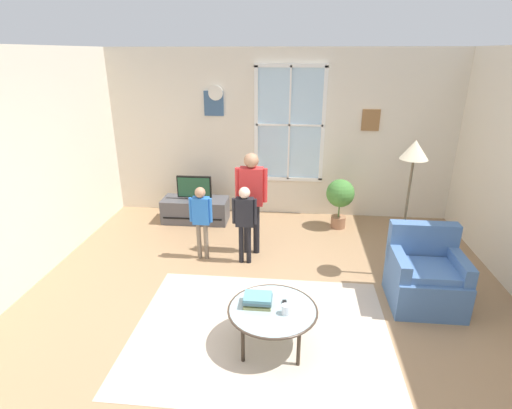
{
  "coord_description": "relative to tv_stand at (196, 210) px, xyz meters",
  "views": [
    {
      "loc": [
        0.27,
        -3.52,
        2.68
      ],
      "look_at": [
        -0.14,
        0.52,
        1.12
      ],
      "focal_mm": 27.97,
      "sensor_mm": 36.0,
      "label": 1
    }
  ],
  "objects": [
    {
      "name": "person_red_shirt",
      "position": [
        1.06,
        -1.03,
        0.71
      ],
      "size": [
        0.44,
        0.2,
        1.45
      ],
      "color": "black",
      "rests_on": "ground_plane"
    },
    {
      "name": "coffee_table",
      "position": [
        1.47,
        -2.93,
        0.19
      ],
      "size": [
        0.86,
        0.86,
        0.42
      ],
      "color": "#99B2B7",
      "rests_on": "ground_plane"
    },
    {
      "name": "book_stack",
      "position": [
        1.33,
        -2.88,
        0.27
      ],
      "size": [
        0.27,
        0.2,
        0.11
      ],
      "color": "#92955B",
      "rests_on": "coffee_table"
    },
    {
      "name": "cup",
      "position": [
        1.6,
        -2.99,
        0.26
      ],
      "size": [
        0.08,
        0.08,
        0.1
      ],
      "primitive_type": "cylinder",
      "color": "white",
      "rests_on": "coffee_table"
    },
    {
      "name": "floor_lamp",
      "position": [
        2.99,
        -1.48,
        1.27
      ],
      "size": [
        0.32,
        0.32,
        1.75
      ],
      "color": "black",
      "rests_on": "ground_plane"
    },
    {
      "name": "remote_near_books",
      "position": [
        1.59,
        -2.86,
        0.22
      ],
      "size": [
        0.06,
        0.14,
        0.02
      ],
      "primitive_type": "cube",
      "rotation": [
        0.0,
        0.0,
        0.11
      ],
      "color": "black",
      "rests_on": "coffee_table"
    },
    {
      "name": "back_wall",
      "position": [
        1.36,
        0.58,
        1.19
      ],
      "size": [
        5.73,
        0.17,
        2.76
      ],
      "color": "beige",
      "rests_on": "ground_plane"
    },
    {
      "name": "armchair",
      "position": [
        3.13,
        -2.04,
        0.13
      ],
      "size": [
        0.76,
        0.74,
        0.87
      ],
      "color": "#476B9E",
      "rests_on": "ground_plane"
    },
    {
      "name": "television",
      "position": [
        0.0,
        -0.0,
        0.4
      ],
      "size": [
        0.57,
        0.08,
        0.39
      ],
      "color": "#4C4C4C",
      "rests_on": "tv_stand"
    },
    {
      "name": "person_blue_shirt",
      "position": [
        0.41,
        -1.27,
        0.45
      ],
      "size": [
        0.31,
        0.14,
        1.03
      ],
      "color": "#726656",
      "rests_on": "ground_plane"
    },
    {
      "name": "tv_stand",
      "position": [
        0.0,
        0.0,
        0.0
      ],
      "size": [
        1.08,
        0.49,
        0.4
      ],
      "color": "#4C4C51",
      "rests_on": "ground_plane"
    },
    {
      "name": "ground_plane",
      "position": [
        1.36,
        -2.56,
        -0.21
      ],
      "size": [
        6.33,
        6.77,
        0.02
      ],
      "primitive_type": "cube",
      "color": "#9E7A56"
    },
    {
      "name": "potted_plant_by_window",
      "position": [
        2.37,
        -0.03,
        0.34
      ],
      "size": [
        0.45,
        0.45,
        0.81
      ],
      "color": "#9E6B4C",
      "rests_on": "ground_plane"
    },
    {
      "name": "area_rug",
      "position": [
        1.35,
        -2.75,
        -0.19
      ],
      "size": [
        2.6,
        2.03,
        0.01
      ],
      "primitive_type": "cube",
      "color": "#C6B29E",
      "rests_on": "ground_plane"
    },
    {
      "name": "person_black_shirt",
      "position": [
        1.01,
        -1.33,
        0.48
      ],
      "size": [
        0.32,
        0.15,
        1.08
      ],
      "color": "black",
      "rests_on": "ground_plane"
    }
  ]
}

